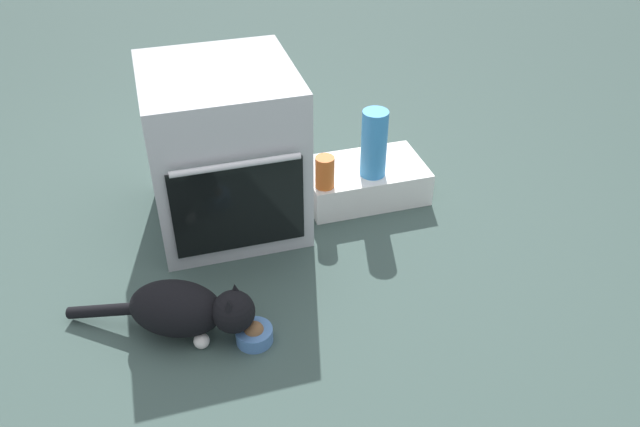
{
  "coord_description": "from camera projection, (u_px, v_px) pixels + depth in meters",
  "views": [
    {
      "loc": [
        -0.28,
        -1.84,
        1.65
      ],
      "look_at": [
        0.26,
        0.01,
        0.25
      ],
      "focal_mm": 36.09,
      "sensor_mm": 36.0,
      "label": 1
    }
  ],
  "objects": [
    {
      "name": "ground",
      "position": [
        255.0,
        278.0,
        2.46
      ],
      "size": [
        8.0,
        8.0,
        0.0
      ],
      "primitive_type": "plane",
      "color": "#384C47"
    },
    {
      "name": "water_bottle",
      "position": [
        374.0,
        144.0,
        2.7
      ],
      "size": [
        0.11,
        0.11,
        0.3
      ],
      "primitive_type": "cylinder",
      "color": "#388CD1",
      "rests_on": "pantry_cabinet"
    },
    {
      "name": "food_bowl",
      "position": [
        254.0,
        334.0,
        2.19
      ],
      "size": [
        0.13,
        0.13,
        0.08
      ],
      "color": "#4C7AB7",
      "rests_on": "ground"
    },
    {
      "name": "oven",
      "position": [
        224.0,
        149.0,
        2.59
      ],
      "size": [
        0.59,
        0.64,
        0.67
      ],
      "color": "#B7BABF",
      "rests_on": "ground"
    },
    {
      "name": "pantry_cabinet",
      "position": [
        364.0,
        181.0,
        2.88
      ],
      "size": [
        0.53,
        0.33,
        0.15
      ],
      "primitive_type": "cube",
      "color": "white",
      "rests_on": "ground"
    },
    {
      "name": "cat",
      "position": [
        186.0,
        309.0,
        2.17
      ],
      "size": [
        0.64,
        0.35,
        0.22
      ],
      "rotation": [
        0.0,
        0.0,
        -0.43
      ],
      "color": "black",
      "rests_on": "ground"
    },
    {
      "name": "sauce_jar",
      "position": [
        325.0,
        172.0,
        2.66
      ],
      "size": [
        0.08,
        0.08,
        0.14
      ],
      "primitive_type": "cylinder",
      "color": "#D16023",
      "rests_on": "pantry_cabinet"
    }
  ]
}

